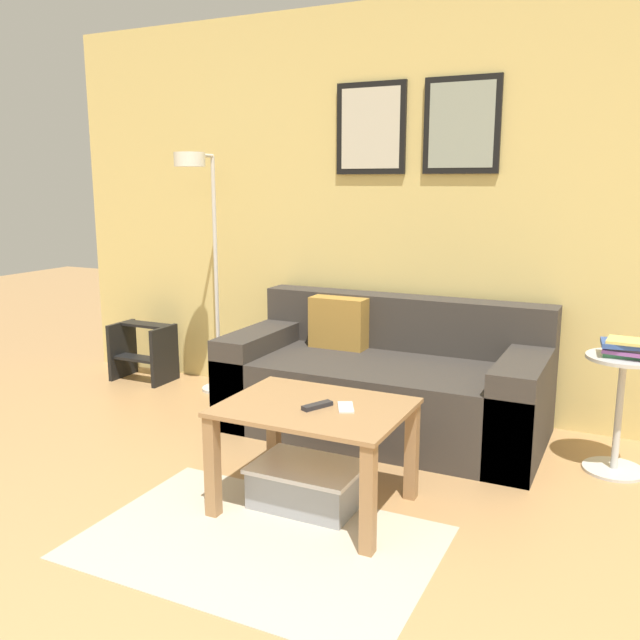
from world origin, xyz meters
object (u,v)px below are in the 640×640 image
(couch, at_px, (384,384))
(step_stool, at_px, (143,350))
(cell_phone, at_px, (346,407))
(side_table, at_px, (620,403))
(floor_lamp, at_px, (202,233))
(coffee_table, at_px, (315,426))
(remote_control, at_px, (317,406))
(book_stack, at_px, (627,348))
(storage_bin, at_px, (307,484))

(couch, bearing_deg, step_stool, 174.80)
(step_stool, bearing_deg, cell_phone, -29.44)
(couch, relative_size, side_table, 3.03)
(floor_lamp, bearing_deg, cell_phone, -36.12)
(coffee_table, xyz_separation_m, cell_phone, (0.14, 0.02, 0.10))
(couch, height_order, remote_control, couch)
(remote_control, xyz_separation_m, cell_phone, (0.11, 0.05, -0.01))
(coffee_table, xyz_separation_m, side_table, (1.22, 1.02, -0.02))
(book_stack, bearing_deg, side_table, 116.85)
(floor_lamp, xyz_separation_m, book_stack, (2.63, -0.15, -0.47))
(remote_control, bearing_deg, storage_bin, -177.27)
(side_table, height_order, remote_control, side_table)
(coffee_table, xyz_separation_m, book_stack, (1.23, 1.00, 0.27))
(cell_phone, height_order, step_stool, cell_phone)
(coffee_table, distance_m, remote_control, 0.12)
(floor_lamp, xyz_separation_m, side_table, (2.62, -0.13, -0.76))
(book_stack, bearing_deg, step_stool, 175.49)
(book_stack, distance_m, remote_control, 1.59)
(floor_lamp, height_order, step_stool, floor_lamp)
(coffee_table, xyz_separation_m, floor_lamp, (-1.40, 1.15, 0.74))
(step_stool, bearing_deg, storage_bin, -32.08)
(step_stool, bearing_deg, couch, -5.20)
(side_table, bearing_deg, remote_control, -138.70)
(storage_bin, relative_size, book_stack, 1.97)
(side_table, xyz_separation_m, book_stack, (0.01, -0.02, 0.29))
(side_table, relative_size, cell_phone, 4.37)
(remote_control, bearing_deg, cell_phone, 50.77)
(floor_lamp, bearing_deg, couch, -2.92)
(couch, xyz_separation_m, book_stack, (1.29, -0.08, 0.38))
(remote_control, bearing_deg, step_stool, 174.17)
(remote_control, bearing_deg, book_stack, 66.65)
(storage_bin, xyz_separation_m, book_stack, (1.27, 1.00, 0.56))
(book_stack, xyz_separation_m, step_stool, (-3.28, 0.26, -0.43))
(side_table, bearing_deg, floor_lamp, 177.17)
(cell_phone, bearing_deg, side_table, 15.99)
(floor_lamp, relative_size, book_stack, 6.57)
(floor_lamp, distance_m, side_table, 2.73)
(coffee_table, relative_size, remote_control, 5.43)
(couch, distance_m, storage_bin, 1.10)
(storage_bin, xyz_separation_m, floor_lamp, (-1.36, 1.15, 1.03))
(couch, relative_size, coffee_table, 2.28)
(coffee_table, bearing_deg, cell_phone, 10.03)
(couch, xyz_separation_m, storage_bin, (0.03, -1.08, -0.18))
(step_stool, bearing_deg, remote_control, -31.82)
(storage_bin, distance_m, book_stack, 1.71)
(remote_control, distance_m, cell_phone, 0.13)
(side_table, bearing_deg, storage_bin, -140.96)
(coffee_table, relative_size, book_stack, 3.25)
(couch, xyz_separation_m, side_table, (1.29, -0.06, 0.09))
(book_stack, bearing_deg, cell_phone, -138.00)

